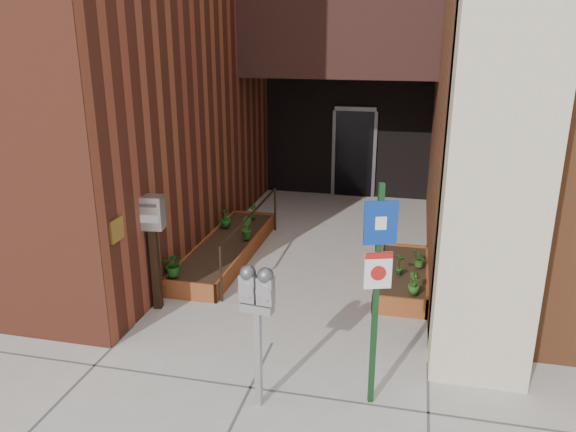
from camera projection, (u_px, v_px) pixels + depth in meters
The scene contains 14 objects.
ground at pixel (272, 343), 7.39m from camera, with size 80.00×80.00×0.00m, color #9E9991.
planter_left at pixel (227, 250), 10.18m from camera, with size 0.90×3.60×0.30m.
planter_right at pixel (402, 278), 9.04m from camera, with size 0.80×2.20×0.30m.
handrail at pixel (252, 221), 9.83m from camera, with size 0.04×3.34×0.90m.
parking_meter at pixel (257, 300), 5.79m from camera, with size 0.38×0.19×1.65m.
sign_post at pixel (377, 275), 5.74m from camera, with size 0.33×0.13×2.51m.
payment_dropbox at pixel (152, 229), 7.96m from camera, with size 0.38×0.30×1.73m.
shrub_left_a at pixel (174, 264), 8.65m from camera, with size 0.34×0.34×0.38m, color #1B5919.
shrub_left_b at pixel (246, 228), 10.22m from camera, with size 0.22×0.22×0.40m, color #225F1B.
shrub_left_c at pixel (226, 218), 10.83m from camera, with size 0.21×0.21×0.37m, color #1D601B.
shrub_left_d at pixel (253, 212), 11.27m from camera, with size 0.17×0.17×0.32m, color #1B5117.
shrub_right_a at pixel (414, 283), 8.07m from camera, with size 0.18×0.18×0.32m, color #245518.
shrub_right_b at pixel (400, 264), 8.71m from camera, with size 0.18×0.18×0.35m, color #1A5017.
shrub_right_c at pixel (420, 259), 8.99m from camera, with size 0.26×0.26×0.29m, color #285E1A.
Camera 1 is at (1.67, -6.28, 3.91)m, focal length 35.00 mm.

